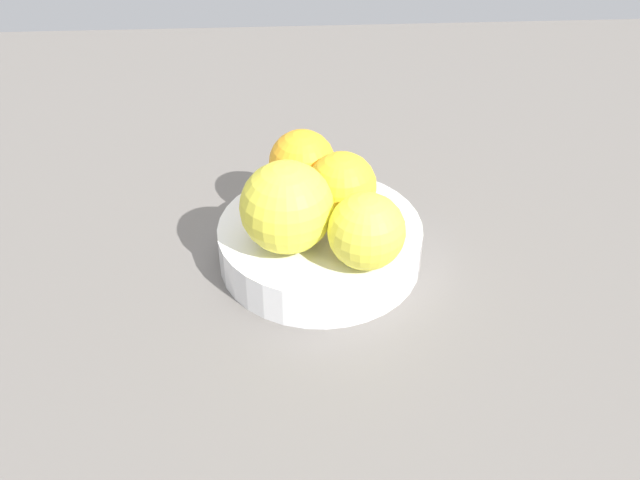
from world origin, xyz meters
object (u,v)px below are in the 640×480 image
(fruit_bowl, at_px, (320,244))
(orange_in_bowl_2, at_px, (367,231))
(orange_in_bowl_0, at_px, (287,207))
(orange_in_bowl_3, at_px, (302,163))
(orange_in_bowl_1, at_px, (342,186))

(fruit_bowl, height_order, orange_in_bowl_2, orange_in_bowl_2)
(orange_in_bowl_0, height_order, orange_in_bowl_3, orange_in_bowl_0)
(orange_in_bowl_0, xyz_separation_m, orange_in_bowl_3, (-0.02, -0.08, -0.01))
(orange_in_bowl_0, bearing_deg, orange_in_bowl_3, -100.72)
(fruit_bowl, bearing_deg, orange_in_bowl_2, 124.36)
(fruit_bowl, distance_m, orange_in_bowl_1, 0.06)
(orange_in_bowl_0, distance_m, orange_in_bowl_3, 0.08)
(orange_in_bowl_2, relative_size, orange_in_bowl_3, 1.04)
(fruit_bowl, distance_m, orange_in_bowl_3, 0.08)
(orange_in_bowl_1, distance_m, orange_in_bowl_2, 0.07)
(orange_in_bowl_1, bearing_deg, orange_in_bowl_0, 40.14)
(fruit_bowl, relative_size, orange_in_bowl_0, 2.32)
(fruit_bowl, bearing_deg, orange_in_bowl_0, 40.18)
(orange_in_bowl_1, xyz_separation_m, orange_in_bowl_3, (0.03, -0.04, -0.00))
(fruit_bowl, height_order, orange_in_bowl_0, orange_in_bowl_0)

